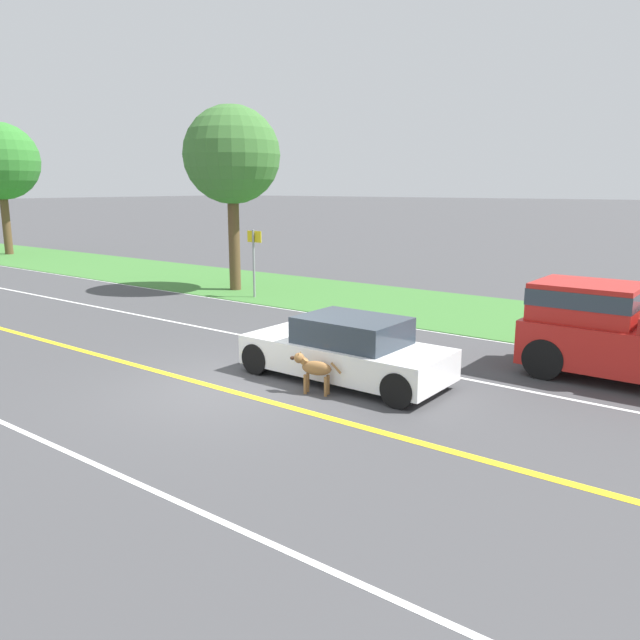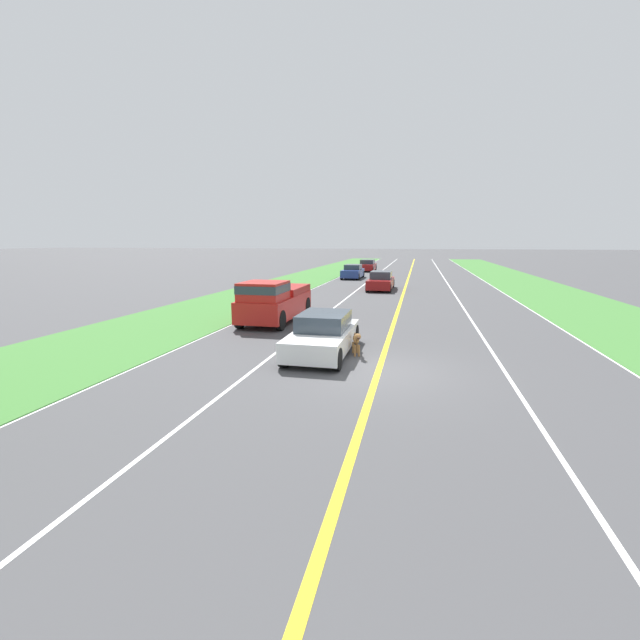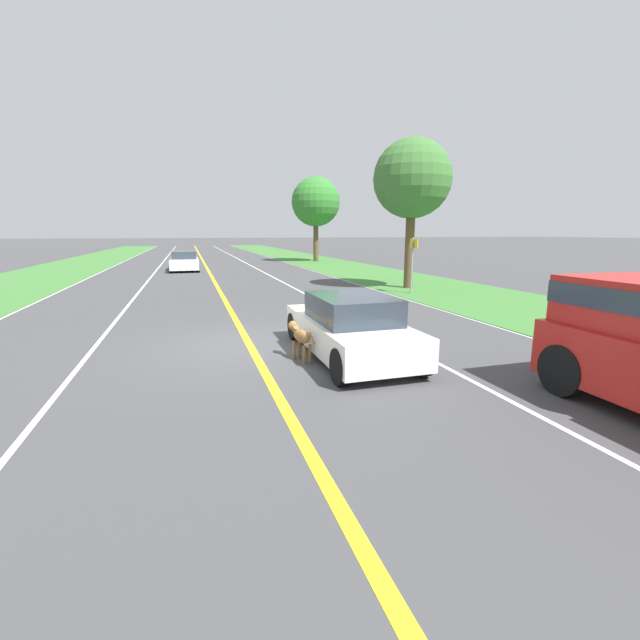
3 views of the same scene
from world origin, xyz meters
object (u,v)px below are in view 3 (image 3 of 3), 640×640
dog (300,336)px  roadside_tree_right_near (412,180)px  ego_car (349,327)px  roadside_tree_right_far (316,202)px  oncoming_car (184,261)px  street_sign (413,258)px

dog → roadside_tree_right_near: (7.86, 9.86, 4.48)m
ego_car → dog: ego_car is taller
ego_car → dog: bearing=179.2°
dog → roadside_tree_right_far: size_ratio=0.14×
dog → oncoming_car: size_ratio=0.21×
oncoming_car → roadside_tree_right_near: bearing=127.4°
ego_car → dog: size_ratio=4.21×
roadside_tree_right_near → street_sign: roadside_tree_right_near is taller
ego_car → dog: (-1.10, 0.02, -0.11)m
roadside_tree_right_near → oncoming_car: bearing=127.4°
ego_car → oncoming_car: oncoming_car is taller
roadside_tree_right_far → street_sign: (-1.96, -21.38, -3.75)m
dog → ego_car: bearing=-17.4°
roadside_tree_right_near → roadside_tree_right_far: size_ratio=0.91×
oncoming_car → roadside_tree_right_near: size_ratio=0.70×
dog → roadside_tree_right_far: (9.05, 29.51, 4.77)m
ego_car → roadside_tree_right_far: 30.93m
roadside_tree_right_near → roadside_tree_right_far: (1.19, 19.65, 0.28)m
ego_car → roadside_tree_right_far: size_ratio=0.58×
ego_car → roadside_tree_right_far: bearing=74.9°
roadside_tree_right_far → street_sign: 21.79m
oncoming_car → roadside_tree_right_far: size_ratio=0.64×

